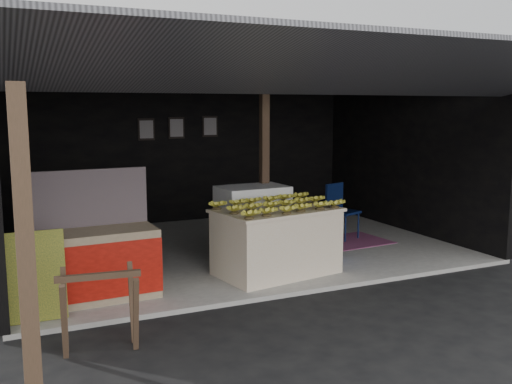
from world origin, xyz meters
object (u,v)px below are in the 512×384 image
banana_table (277,241)px  sawhorse (99,302)px  white_crate (253,223)px  plastic_chair (339,206)px  neighbor_stall (93,261)px  water_barrel (331,243)px

banana_table → sawhorse: (-2.61, -1.46, -0.02)m
sawhorse → white_crate: bearing=47.6°
sawhorse → plastic_chair: (4.58, 2.96, 0.13)m
neighbor_stall → water_barrel: (3.54, 0.38, -0.21)m
banana_table → neighbor_stall: size_ratio=1.16×
neighbor_stall → plastic_chair: size_ratio=1.60×
white_crate → banana_table: bearing=-93.9°
banana_table → neighbor_stall: neighbor_stall is taller
banana_table → white_crate: size_ratio=1.60×
neighbor_stall → plastic_chair: neighbor_stall is taller
white_crate → plastic_chair: 2.08m
water_barrel → white_crate: bearing=156.1°
neighbor_stall → white_crate: bearing=16.6°
sawhorse → water_barrel: size_ratio=1.60×
white_crate → neighbor_stall: size_ratio=0.73×
white_crate → sawhorse: bearing=-142.5°
sawhorse → neighbor_stall: bearing=90.3°
water_barrel → plastic_chair: (0.88, 1.16, 0.32)m
neighbor_stall → water_barrel: size_ratio=3.08×
water_barrel → plastic_chair: 1.49m
banana_table → white_crate: bearing=80.2°
sawhorse → water_barrel: sawhorse is taller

